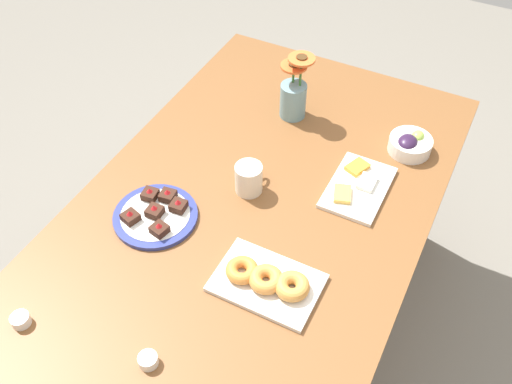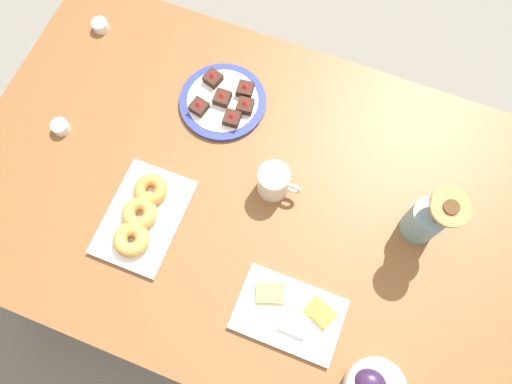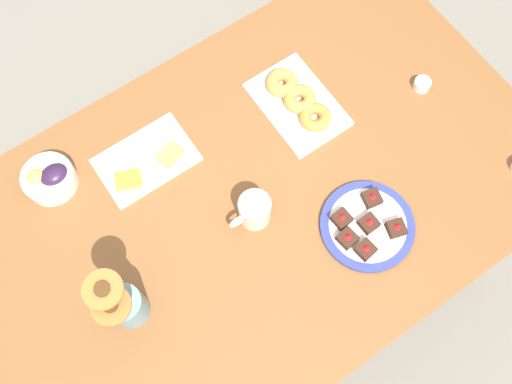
% 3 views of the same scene
% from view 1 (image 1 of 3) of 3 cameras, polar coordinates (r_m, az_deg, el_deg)
% --- Properties ---
extents(ground_plane, '(6.00, 6.00, 0.00)m').
position_cam_1_polar(ground_plane, '(2.32, -0.00, -13.25)').
color(ground_plane, slate).
extents(dining_table, '(1.60, 1.00, 0.74)m').
position_cam_1_polar(dining_table, '(1.79, -0.00, -2.75)').
color(dining_table, brown).
rests_on(dining_table, ground_plane).
extents(coffee_mug, '(0.12, 0.08, 0.10)m').
position_cam_1_polar(coffee_mug, '(1.72, -0.71, 1.42)').
color(coffee_mug, silver).
rests_on(coffee_mug, dining_table).
extents(grape_bowl, '(0.14, 0.14, 0.07)m').
position_cam_1_polar(grape_bowl, '(1.93, 15.15, 4.66)').
color(grape_bowl, white).
rests_on(grape_bowl, dining_table).
extents(cheese_platter, '(0.26, 0.17, 0.03)m').
position_cam_1_polar(cheese_platter, '(1.78, 10.13, 0.57)').
color(cheese_platter, white).
rests_on(cheese_platter, dining_table).
extents(croissant_platter, '(0.19, 0.28, 0.05)m').
position_cam_1_polar(croissant_platter, '(1.52, 1.17, -8.87)').
color(croissant_platter, white).
rests_on(croissant_platter, dining_table).
extents(jam_cup_honey, '(0.05, 0.05, 0.03)m').
position_cam_1_polar(jam_cup_honey, '(1.58, -22.49, -11.71)').
color(jam_cup_honey, white).
rests_on(jam_cup_honey, dining_table).
extents(jam_cup_berry, '(0.05, 0.05, 0.03)m').
position_cam_1_polar(jam_cup_berry, '(1.43, -10.74, -16.18)').
color(jam_cup_berry, white).
rests_on(jam_cup_berry, dining_table).
extents(dessert_plate, '(0.25, 0.25, 0.05)m').
position_cam_1_polar(dessert_plate, '(1.70, -9.99, -2.24)').
color(dessert_plate, navy).
rests_on(dessert_plate, dining_table).
extents(flower_vase, '(0.11, 0.12, 0.24)m').
position_cam_1_polar(flower_vase, '(1.98, 3.78, 9.59)').
color(flower_vase, '#6B939E').
rests_on(flower_vase, dining_table).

